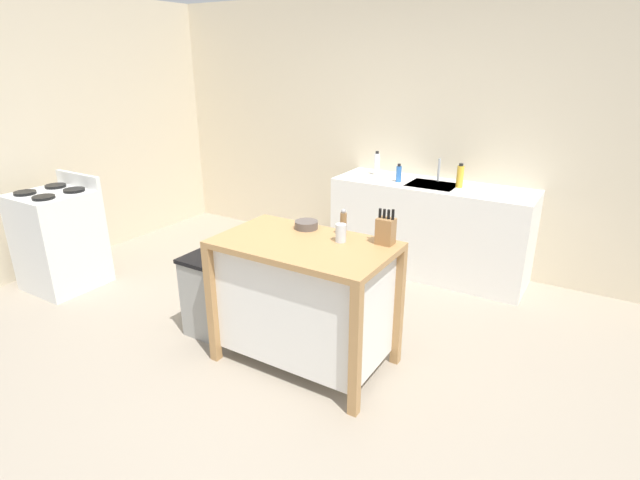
{
  "coord_description": "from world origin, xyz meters",
  "views": [
    {
      "loc": [
        1.78,
        -2.4,
        2.02
      ],
      "look_at": [
        0.15,
        0.28,
        0.85
      ],
      "focal_mm": 27.63,
      "sensor_mm": 36.0,
      "label": 1
    }
  ],
  "objects_px": {
    "bottle_dish_soap": "(399,174)",
    "bottle_hand_soap": "(460,176)",
    "trash_bin": "(208,297)",
    "bowl_ceramic_small": "(306,225)",
    "drinking_cup": "(341,233)",
    "knife_block": "(386,231)",
    "bottle_spray_cleaner": "(377,164)",
    "kitchen_island": "(305,297)",
    "stove": "(60,239)",
    "sink_faucet": "(439,170)",
    "pepper_grinder": "(343,223)"
  },
  "relations": [
    {
      "from": "drinking_cup",
      "to": "bottle_spray_cleaner",
      "type": "height_order",
      "value": "bottle_spray_cleaner"
    },
    {
      "from": "knife_block",
      "to": "bottle_spray_cleaner",
      "type": "height_order",
      "value": "bottle_spray_cleaner"
    },
    {
      "from": "bowl_ceramic_small",
      "to": "drinking_cup",
      "type": "bearing_deg",
      "value": -16.92
    },
    {
      "from": "bowl_ceramic_small",
      "to": "trash_bin",
      "type": "height_order",
      "value": "bowl_ceramic_small"
    },
    {
      "from": "kitchen_island",
      "to": "trash_bin",
      "type": "distance_m",
      "value": 0.84
    },
    {
      "from": "sink_faucet",
      "to": "bottle_spray_cleaner",
      "type": "distance_m",
      "value": 0.62
    },
    {
      "from": "sink_faucet",
      "to": "bottle_hand_soap",
      "type": "bearing_deg",
      "value": -28.11
    },
    {
      "from": "bowl_ceramic_small",
      "to": "bottle_hand_soap",
      "type": "distance_m",
      "value": 1.79
    },
    {
      "from": "kitchen_island",
      "to": "knife_block",
      "type": "relative_size",
      "value": 4.92
    },
    {
      "from": "knife_block",
      "to": "trash_bin",
      "type": "relative_size",
      "value": 0.37
    },
    {
      "from": "drinking_cup",
      "to": "bottle_dish_soap",
      "type": "bearing_deg",
      "value": 100.55
    },
    {
      "from": "kitchen_island",
      "to": "bottle_hand_soap",
      "type": "relative_size",
      "value": 5.24
    },
    {
      "from": "knife_block",
      "to": "bottle_spray_cleaner",
      "type": "bearing_deg",
      "value": 116.82
    },
    {
      "from": "kitchen_island",
      "to": "bottle_spray_cleaner",
      "type": "bearing_deg",
      "value": 101.99
    },
    {
      "from": "bottle_dish_soap",
      "to": "bottle_hand_soap",
      "type": "bearing_deg",
      "value": 9.65
    },
    {
      "from": "bowl_ceramic_small",
      "to": "pepper_grinder",
      "type": "xyz_separation_m",
      "value": [
        0.28,
        0.02,
        0.06
      ]
    },
    {
      "from": "kitchen_island",
      "to": "stove",
      "type": "bearing_deg",
      "value": -177.08
    },
    {
      "from": "bowl_ceramic_small",
      "to": "bottle_dish_soap",
      "type": "xyz_separation_m",
      "value": [
        0.01,
        1.6,
        0.05
      ]
    },
    {
      "from": "bowl_ceramic_small",
      "to": "trash_bin",
      "type": "bearing_deg",
      "value": -155.57
    },
    {
      "from": "bowl_ceramic_small",
      "to": "bottle_dish_soap",
      "type": "height_order",
      "value": "bottle_dish_soap"
    },
    {
      "from": "knife_block",
      "to": "bowl_ceramic_small",
      "type": "relative_size",
      "value": 1.47
    },
    {
      "from": "bottle_dish_soap",
      "to": "stove",
      "type": "height_order",
      "value": "bottle_dish_soap"
    },
    {
      "from": "kitchen_island",
      "to": "bowl_ceramic_small",
      "type": "xyz_separation_m",
      "value": [
        -0.13,
        0.23,
        0.42
      ]
    },
    {
      "from": "bottle_dish_soap",
      "to": "pepper_grinder",
      "type": "bearing_deg",
      "value": -80.32
    },
    {
      "from": "kitchen_island",
      "to": "trash_bin",
      "type": "bearing_deg",
      "value": -174.36
    },
    {
      "from": "kitchen_island",
      "to": "bowl_ceramic_small",
      "type": "bearing_deg",
      "value": 119.4
    },
    {
      "from": "drinking_cup",
      "to": "stove",
      "type": "xyz_separation_m",
      "value": [
        -2.78,
        -0.26,
        -0.5
      ]
    },
    {
      "from": "pepper_grinder",
      "to": "sink_faucet",
      "type": "distance_m",
      "value": 1.81
    },
    {
      "from": "bottle_spray_cleaner",
      "to": "sink_faucet",
      "type": "bearing_deg",
      "value": 6.25
    },
    {
      "from": "drinking_cup",
      "to": "pepper_grinder",
      "type": "bearing_deg",
      "value": 111.6
    },
    {
      "from": "bottle_dish_soap",
      "to": "stove",
      "type": "relative_size",
      "value": 0.17
    },
    {
      "from": "trash_bin",
      "to": "bottle_spray_cleaner",
      "type": "distance_m",
      "value": 2.22
    },
    {
      "from": "drinking_cup",
      "to": "bottle_spray_cleaner",
      "type": "relative_size",
      "value": 0.49
    },
    {
      "from": "trash_bin",
      "to": "pepper_grinder",
      "type": "bearing_deg",
      "value": 18.84
    },
    {
      "from": "pepper_grinder",
      "to": "stove",
      "type": "distance_m",
      "value": 2.81
    },
    {
      "from": "bowl_ceramic_small",
      "to": "drinking_cup",
      "type": "height_order",
      "value": "drinking_cup"
    },
    {
      "from": "trash_bin",
      "to": "stove",
      "type": "relative_size",
      "value": 0.62
    },
    {
      "from": "trash_bin",
      "to": "bottle_spray_cleaner",
      "type": "bearing_deg",
      "value": 79.14
    },
    {
      "from": "knife_block",
      "to": "pepper_grinder",
      "type": "bearing_deg",
      "value": 178.76
    },
    {
      "from": "stove",
      "to": "bottle_hand_soap",
      "type": "bearing_deg",
      "value": 34.33
    },
    {
      "from": "knife_block",
      "to": "bottle_dish_soap",
      "type": "distance_m",
      "value": 1.69
    },
    {
      "from": "knife_block",
      "to": "bottle_dish_soap",
      "type": "relative_size",
      "value": 1.35
    },
    {
      "from": "kitchen_island",
      "to": "pepper_grinder",
      "type": "distance_m",
      "value": 0.56
    },
    {
      "from": "bowl_ceramic_small",
      "to": "stove",
      "type": "bearing_deg",
      "value": -171.55
    },
    {
      "from": "trash_bin",
      "to": "bottle_dish_soap",
      "type": "bearing_deg",
      "value": 69.88
    },
    {
      "from": "bowl_ceramic_small",
      "to": "bottle_hand_soap",
      "type": "height_order",
      "value": "bottle_hand_soap"
    },
    {
      "from": "trash_bin",
      "to": "drinking_cup",
      "type": "bearing_deg",
      "value": 11.81
    },
    {
      "from": "kitchen_island",
      "to": "bowl_ceramic_small",
      "type": "height_order",
      "value": "bowl_ceramic_small"
    },
    {
      "from": "bowl_ceramic_small",
      "to": "drinking_cup",
      "type": "distance_m",
      "value": 0.35
    },
    {
      "from": "knife_block",
      "to": "stove",
      "type": "xyz_separation_m",
      "value": [
        -3.04,
        -0.38,
        -0.53
      ]
    }
  ]
}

